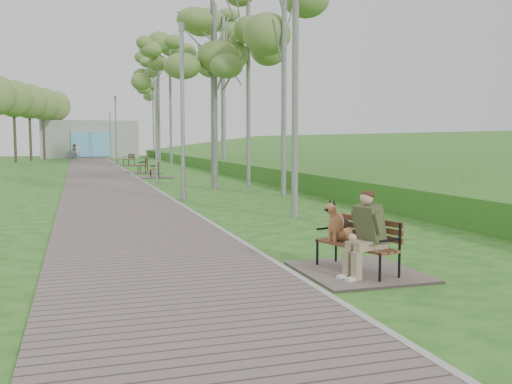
% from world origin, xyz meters
% --- Properties ---
extents(ground, '(120.00, 120.00, 0.00)m').
position_xyz_m(ground, '(0.00, 0.00, 0.00)').
color(ground, '#1E5916').
rests_on(ground, ground).
extents(walkway, '(3.50, 67.00, 0.04)m').
position_xyz_m(walkway, '(-1.75, 21.50, 0.02)').
color(walkway, '#6C5E57').
rests_on(walkway, ground).
extents(kerb, '(0.10, 67.00, 0.05)m').
position_xyz_m(kerb, '(0.00, 21.50, 0.03)').
color(kerb, '#999993').
rests_on(kerb, ground).
extents(embankment, '(14.00, 70.00, 1.60)m').
position_xyz_m(embankment, '(12.00, 20.00, 0.00)').
color(embankment, '#5A9638').
rests_on(embankment, ground).
extents(building_north, '(10.00, 5.20, 4.00)m').
position_xyz_m(building_north, '(-1.50, 50.97, 1.99)').
color(building_north, '#9E9E99').
rests_on(building_north, ground).
extents(bench_main, '(1.67, 1.85, 1.45)m').
position_xyz_m(bench_main, '(0.89, -6.58, 0.40)').
color(bench_main, '#6C5E57').
rests_on(bench_main, ground).
extents(bench_second, '(1.68, 1.87, 1.03)m').
position_xyz_m(bench_second, '(0.91, 15.96, 0.19)').
color(bench_second, '#6C5E57').
rests_on(bench_second, ground).
extents(bench_third, '(1.85, 2.05, 1.13)m').
position_xyz_m(bench_third, '(0.77, 20.11, 0.21)').
color(bench_third, '#6C5E57').
rests_on(bench_third, ground).
extents(bench_far, '(1.84, 2.05, 1.13)m').
position_xyz_m(bench_far, '(0.85, 30.55, 0.21)').
color(bench_far, '#6C5E57').
rests_on(bench_far, ground).
extents(lamp_post_near, '(0.22, 0.22, 5.67)m').
position_xyz_m(lamp_post_near, '(0.33, 4.34, 2.65)').
color(lamp_post_near, '#94979C').
rests_on(lamp_post_near, ground).
extents(lamp_post_second, '(0.18, 0.18, 4.58)m').
position_xyz_m(lamp_post_second, '(0.36, 10.93, 2.14)').
color(lamp_post_second, '#94979C').
rests_on(lamp_post_second, ground).
extents(lamp_post_third, '(0.21, 0.21, 5.51)m').
position_xyz_m(lamp_post_third, '(0.14, 33.72, 2.57)').
color(lamp_post_third, '#94979C').
rests_on(lamp_post_third, ground).
extents(lamp_post_far, '(0.18, 0.18, 4.72)m').
position_xyz_m(lamp_post_far, '(0.29, 44.24, 2.21)').
color(lamp_post_far, '#94979C').
rests_on(lamp_post_far, ground).
extents(pedestrian_near, '(0.62, 0.44, 1.63)m').
position_xyz_m(pedestrian_near, '(-2.92, 47.04, 0.82)').
color(pedestrian_near, silver).
rests_on(pedestrian_near, ground).
extents(pedestrian_far, '(0.76, 0.60, 1.55)m').
position_xyz_m(pedestrian_far, '(-3.20, 47.02, 0.78)').
color(pedestrian_far, gray).
rests_on(pedestrian_far, ground).
extents(birch_front_b, '(2.71, 2.71, 8.31)m').
position_xyz_m(birch_front_b, '(3.98, 4.80, 6.53)').
color(birch_front_b, silver).
rests_on(birch_front_b, ground).
extents(birch_near_a, '(2.70, 2.70, 7.52)m').
position_xyz_m(birch_near_a, '(2.32, 8.19, 5.90)').
color(birch_near_a, silver).
rests_on(birch_near_a, ground).
extents(birch_near_b, '(2.39, 2.39, 7.89)m').
position_xyz_m(birch_near_b, '(3.87, 8.75, 6.20)').
color(birch_near_b, silver).
rests_on(birch_near_b, ground).
extents(birch_mid_b, '(2.86, 2.86, 10.34)m').
position_xyz_m(birch_mid_b, '(5.80, 20.75, 8.12)').
color(birch_mid_b, silver).
rests_on(birch_mid_b, ground).
extents(birch_mid_c, '(2.36, 2.36, 8.78)m').
position_xyz_m(birch_mid_c, '(2.39, 25.03, 6.89)').
color(birch_mid_c, silver).
rests_on(birch_mid_c, ground).
extents(birch_far_a, '(2.91, 2.91, 9.51)m').
position_xyz_m(birch_far_a, '(5.43, 18.96, 7.47)').
color(birch_far_a, silver).
rests_on(birch_far_a, ground).
extents(birch_far_b, '(2.66, 2.66, 9.58)m').
position_xyz_m(birch_far_b, '(3.67, 27.81, 7.52)').
color(birch_far_b, silver).
rests_on(birch_far_b, ground).
extents(birch_far_c, '(2.38, 2.38, 10.01)m').
position_xyz_m(birch_far_c, '(3.45, 32.19, 7.86)').
color(birch_far_c, silver).
rests_on(birch_far_c, ground).
extents(birch_distant_b, '(2.51, 2.51, 10.30)m').
position_xyz_m(birch_distant_b, '(4.90, 47.22, 8.09)').
color(birch_distant_b, silver).
rests_on(birch_distant_b, ground).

